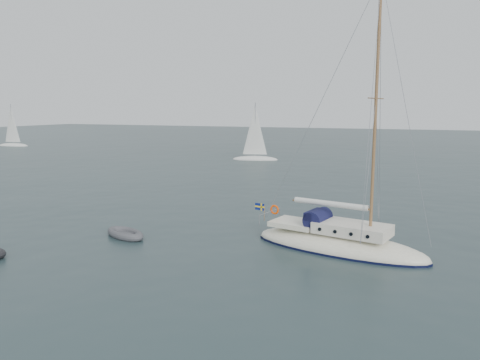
% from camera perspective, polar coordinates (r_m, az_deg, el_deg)
% --- Properties ---
extents(ground, '(300.00, 300.00, 0.00)m').
position_cam_1_polar(ground, '(25.72, 4.67, -8.10)').
color(ground, black).
rests_on(ground, ground).
extents(sailboat, '(10.00, 3.00, 14.25)m').
position_cam_1_polar(sailboat, '(25.37, 11.95, -5.97)').
color(sailboat, white).
rests_on(sailboat, ground).
extents(dinghy, '(3.09, 1.40, 0.44)m').
position_cam_1_polar(dinghy, '(28.24, -13.82, -6.37)').
color(dinghy, '#45454A').
rests_on(dinghy, ground).
extents(distant_yacht_a, '(6.56, 3.50, 8.69)m').
position_cam_1_polar(distant_yacht_a, '(102.27, -26.05, 5.81)').
color(distant_yacht_a, silver).
rests_on(distant_yacht_a, ground).
extents(distant_yacht_c, '(6.56, 3.50, 8.70)m').
position_cam_1_polar(distant_yacht_c, '(67.32, 1.83, 5.61)').
color(distant_yacht_c, silver).
rests_on(distant_yacht_c, ground).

